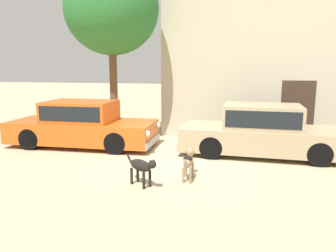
% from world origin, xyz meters
% --- Properties ---
extents(ground_plane, '(80.00, 80.00, 0.00)m').
position_xyz_m(ground_plane, '(0.00, 0.00, 0.00)').
color(ground_plane, tan).
extents(parked_sedan_nearest, '(4.86, 1.88, 1.47)m').
position_xyz_m(parked_sedan_nearest, '(-2.94, 0.92, 0.72)').
color(parked_sedan_nearest, '#D15619').
rests_on(parked_sedan_nearest, ground_plane).
extents(parked_sedan_second, '(4.89, 1.93, 1.48)m').
position_xyz_m(parked_sedan_second, '(2.72, 0.95, 0.73)').
color(parked_sedan_second, tan).
rests_on(parked_sedan_second, ground_plane).
extents(stray_dog_spotted, '(0.22, 1.04, 0.68)m').
position_xyz_m(stray_dog_spotted, '(0.93, -1.56, 0.45)').
color(stray_dog_spotted, '#997F60').
rests_on(stray_dog_spotted, ground_plane).
extents(stray_dog_tan, '(0.88, 0.61, 0.68)m').
position_xyz_m(stray_dog_tan, '(0.01, -2.19, 0.44)').
color(stray_dog_tan, black).
rests_on(stray_dog_tan, ground_plane).
extents(acacia_tree_left, '(3.14, 2.82, 5.91)m').
position_xyz_m(acacia_tree_left, '(-2.18, 1.86, 4.40)').
color(acacia_tree_left, brown).
rests_on(acacia_tree_left, ground_plane).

